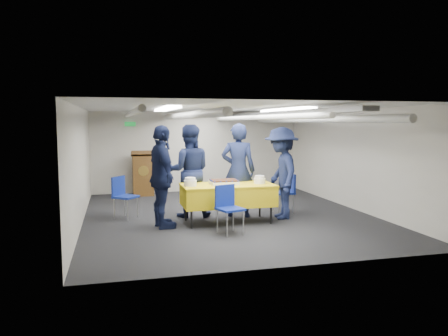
{
  "coord_description": "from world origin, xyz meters",
  "views": [
    {
      "loc": [
        -2.35,
        -8.98,
        2.0
      ],
      "look_at": [
        -0.13,
        -0.2,
        1.05
      ],
      "focal_mm": 35.0,
      "sensor_mm": 36.0,
      "label": 1
    }
  ],
  "objects_px": {
    "chair_left": "(122,193)",
    "sailor_d": "(281,173)",
    "podium": "(143,173)",
    "sheet_cake": "(224,182)",
    "sailor_b": "(189,171)",
    "sailor_a": "(238,170)",
    "sailor_c": "(162,177)",
    "chair_near": "(228,204)",
    "serving_table": "(228,195)",
    "chair_right": "(287,189)"
  },
  "relations": [
    {
      "from": "sailor_b",
      "to": "chair_right",
      "type": "bearing_deg",
      "value": -175.71
    },
    {
      "from": "chair_near",
      "to": "sailor_c",
      "type": "bearing_deg",
      "value": 148.63
    },
    {
      "from": "sailor_a",
      "to": "sailor_c",
      "type": "bearing_deg",
      "value": 41.96
    },
    {
      "from": "serving_table",
      "to": "podium",
      "type": "relative_size",
      "value": 1.46
    },
    {
      "from": "podium",
      "to": "sailor_d",
      "type": "relative_size",
      "value": 0.66
    },
    {
      "from": "sheet_cake",
      "to": "chair_left",
      "type": "bearing_deg",
      "value": 154.94
    },
    {
      "from": "chair_left",
      "to": "chair_right",
      "type": "bearing_deg",
      "value": -5.75
    },
    {
      "from": "serving_table",
      "to": "sailor_d",
      "type": "relative_size",
      "value": 0.96
    },
    {
      "from": "sailor_c",
      "to": "sailor_d",
      "type": "bearing_deg",
      "value": -94.48
    },
    {
      "from": "serving_table",
      "to": "sailor_d",
      "type": "distance_m",
      "value": 1.25
    },
    {
      "from": "chair_left",
      "to": "sheet_cake",
      "type": "bearing_deg",
      "value": -25.06
    },
    {
      "from": "sheet_cake",
      "to": "sailor_b",
      "type": "distance_m",
      "value": 0.93
    },
    {
      "from": "sailor_a",
      "to": "chair_left",
      "type": "bearing_deg",
      "value": 10.7
    },
    {
      "from": "sailor_b",
      "to": "sailor_c",
      "type": "relative_size",
      "value": 1.0
    },
    {
      "from": "sheet_cake",
      "to": "chair_near",
      "type": "xyz_separation_m",
      "value": [
        -0.14,
        -0.84,
        -0.28
      ]
    },
    {
      "from": "serving_table",
      "to": "chair_near",
      "type": "xyz_separation_m",
      "value": [
        -0.21,
        -0.8,
        -0.03
      ]
    },
    {
      "from": "chair_left",
      "to": "sailor_d",
      "type": "height_order",
      "value": "sailor_d"
    },
    {
      "from": "sailor_b",
      "to": "sailor_d",
      "type": "relative_size",
      "value": 1.03
    },
    {
      "from": "sheet_cake",
      "to": "chair_right",
      "type": "xyz_separation_m",
      "value": [
        1.58,
        0.56,
        -0.28
      ]
    },
    {
      "from": "chair_near",
      "to": "sailor_a",
      "type": "distance_m",
      "value": 1.49
    },
    {
      "from": "chair_left",
      "to": "serving_table",
      "type": "bearing_deg",
      "value": -25.08
    },
    {
      "from": "sheet_cake",
      "to": "sailor_d",
      "type": "bearing_deg",
      "value": 2.89
    },
    {
      "from": "podium",
      "to": "chair_right",
      "type": "bearing_deg",
      "value": -46.52
    },
    {
      "from": "chair_near",
      "to": "sailor_b",
      "type": "relative_size",
      "value": 0.44
    },
    {
      "from": "chair_near",
      "to": "chair_right",
      "type": "height_order",
      "value": "same"
    },
    {
      "from": "podium",
      "to": "sailor_a",
      "type": "height_order",
      "value": "sailor_a"
    },
    {
      "from": "chair_near",
      "to": "chair_right",
      "type": "bearing_deg",
      "value": 39.05
    },
    {
      "from": "chair_near",
      "to": "sailor_d",
      "type": "height_order",
      "value": "sailor_d"
    },
    {
      "from": "sailor_d",
      "to": "sailor_b",
      "type": "bearing_deg",
      "value": -102.21
    },
    {
      "from": "podium",
      "to": "sailor_d",
      "type": "distance_m",
      "value": 4.46
    },
    {
      "from": "sheet_cake",
      "to": "sailor_d",
      "type": "xyz_separation_m",
      "value": [
        1.25,
        0.06,
        0.14
      ]
    },
    {
      "from": "sailor_a",
      "to": "chair_near",
      "type": "bearing_deg",
      "value": 87.88
    },
    {
      "from": "chair_near",
      "to": "sailor_b",
      "type": "distance_m",
      "value": 1.66
    },
    {
      "from": "sailor_a",
      "to": "sailor_c",
      "type": "xyz_separation_m",
      "value": [
        -1.67,
        -0.63,
        -0.01
      ]
    },
    {
      "from": "podium",
      "to": "chair_near",
      "type": "height_order",
      "value": "podium"
    },
    {
      "from": "chair_left",
      "to": "sailor_d",
      "type": "xyz_separation_m",
      "value": [
        3.21,
        -0.86,
        0.42
      ]
    },
    {
      "from": "serving_table",
      "to": "sailor_d",
      "type": "xyz_separation_m",
      "value": [
        1.18,
        0.1,
        0.39
      ]
    },
    {
      "from": "sheet_cake",
      "to": "podium",
      "type": "distance_m",
      "value": 3.92
    },
    {
      "from": "podium",
      "to": "chair_near",
      "type": "relative_size",
      "value": 1.44
    },
    {
      "from": "podium",
      "to": "sailor_d",
      "type": "xyz_separation_m",
      "value": [
        2.61,
        -3.6,
        0.34
      ]
    },
    {
      "from": "podium",
      "to": "sailor_a",
      "type": "xyz_separation_m",
      "value": [
        1.79,
        -3.2,
        0.38
      ]
    },
    {
      "from": "sailor_b",
      "to": "sailor_c",
      "type": "bearing_deg",
      "value": 60.78
    },
    {
      "from": "podium",
      "to": "chair_right",
      "type": "relative_size",
      "value": 1.44
    },
    {
      "from": "sheet_cake",
      "to": "chair_near",
      "type": "height_order",
      "value": "chair_near"
    },
    {
      "from": "serving_table",
      "to": "chair_left",
      "type": "distance_m",
      "value": 2.24
    },
    {
      "from": "sailor_d",
      "to": "sailor_c",
      "type": "bearing_deg",
      "value": -77.93
    },
    {
      "from": "sailor_d",
      "to": "chair_right",
      "type": "bearing_deg",
      "value": 152.88
    },
    {
      "from": "chair_left",
      "to": "sailor_a",
      "type": "height_order",
      "value": "sailor_a"
    },
    {
      "from": "chair_near",
      "to": "chair_left",
      "type": "relative_size",
      "value": 1.0
    },
    {
      "from": "chair_left",
      "to": "sailor_c",
      "type": "distance_m",
      "value": 1.37
    }
  ]
}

